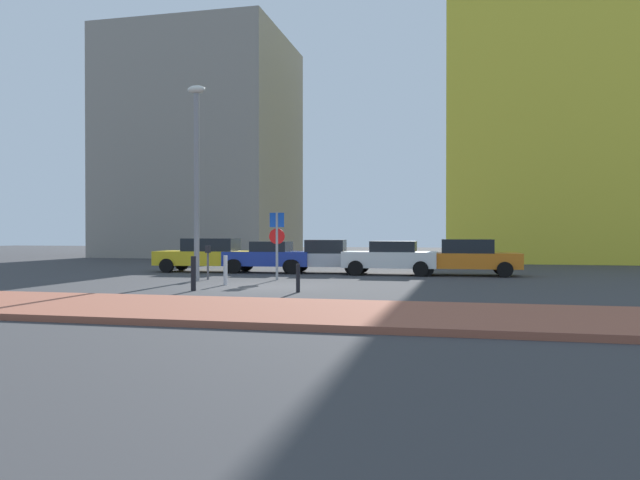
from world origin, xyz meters
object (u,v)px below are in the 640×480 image
Objects in this scene: street_lamp at (197,167)px; parking_sign_post at (277,237)px; parked_car_white at (391,257)px; parked_car_yellow at (208,254)px; parked_car_silver at (324,256)px; parking_meter at (208,257)px; traffic_bollard_mid at (298,278)px; parked_car_orange at (465,257)px; traffic_bollard_near at (225,270)px; traffic_bollard_far at (193,274)px; parked_car_blue at (269,256)px.

parking_sign_post is at bearing 19.60° from street_lamp.
parking_sign_post is (-3.95, -3.86, 0.87)m from parked_car_white.
parked_car_yellow reaches higher than parked_car_silver.
parking_meter reaches higher than traffic_bollard_mid.
parked_car_orange is 0.63× the size of street_lamp.
street_lamp is at bearing 139.37° from traffic_bollard_near.
street_lamp is at bearing 113.10° from traffic_bollard_far.
parked_car_blue reaches higher than traffic_bollard_near.
traffic_bollard_near is at bearing -61.86° from parked_car_yellow.
parked_car_blue is 8.69m from parked_car_orange.
parked_car_yellow is 0.64× the size of street_lamp.
parked_car_white reaches higher than parked_car_blue.
parked_car_orange is 3.53× the size of parking_meter.
parked_car_orange reaches higher than parked_car_blue.
parked_car_silver is (2.53, 0.22, 0.02)m from parked_car_blue.
traffic_bollard_mid is (3.12, -1.98, -0.08)m from traffic_bollard_near.
street_lamp reaches higher than traffic_bollard_near.
parked_car_yellow is 11.63m from parked_car_orange.
parked_car_yellow is at bearing -179.77° from parked_car_orange.
traffic_bollard_near is (0.53, -6.65, -0.23)m from parked_car_blue.
parked_car_orange reaches higher than traffic_bollard_near.
parked_car_blue reaches higher than parking_meter.
parked_car_orange is at bearing 59.48° from traffic_bollard_mid.
traffic_bollard_mid is at bearing -35.57° from street_lamp.
parked_car_silver is 3.16× the size of parking_meter.
parked_car_yellow is 1.18× the size of parked_car_white.
parked_car_orange is 8.18m from parking_sign_post.
traffic_bollard_far is at bearing -104.46° from parking_sign_post.
parked_car_yellow is 1.81× the size of parking_sign_post.
parked_car_orange is 5.40× the size of traffic_bollard_mid.
parked_car_white is (3.04, -0.48, 0.01)m from parked_car_silver.
traffic_bollard_far is (1.61, -3.78, -3.76)m from street_lamp.
parked_car_silver is at bearing 177.03° from parked_car_orange.
street_lamp is (-6.79, -4.88, 3.54)m from parked_car_white.
parked_car_silver is at bearing 76.83° from traffic_bollard_far.
parked_car_blue is at bearing 76.62° from street_lamp.
parked_car_yellow is 7.38m from traffic_bollard_near.
traffic_bollard_far is (3.33, -8.77, -0.27)m from parked_car_yellow.
parked_car_white is 1.54× the size of parking_sign_post.
traffic_bollard_far is at bearing -87.50° from parked_car_blue.
parked_car_silver is at bearing 55.03° from street_lamp.
parking_meter is (-9.71, -4.46, 0.07)m from parked_car_orange.
parked_car_yellow is at bearing -177.21° from parked_car_blue.
parked_car_silver is 4.83× the size of traffic_bollard_mid.
parked_car_yellow is 3.59× the size of parking_meter.
parked_car_orange is (3.12, 0.16, 0.02)m from parked_car_white.
traffic_bollard_far is (-3.27, -0.29, 0.11)m from traffic_bollard_mid.
parked_car_yellow is 4.39× the size of traffic_bollard_far.
street_lamp is at bearing -70.99° from parked_car_yellow.
parked_car_yellow is 1.14× the size of parked_car_silver.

